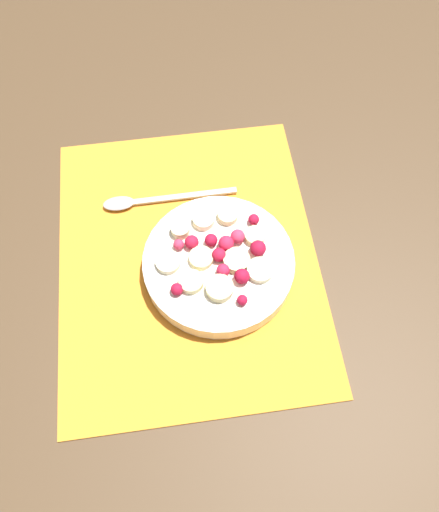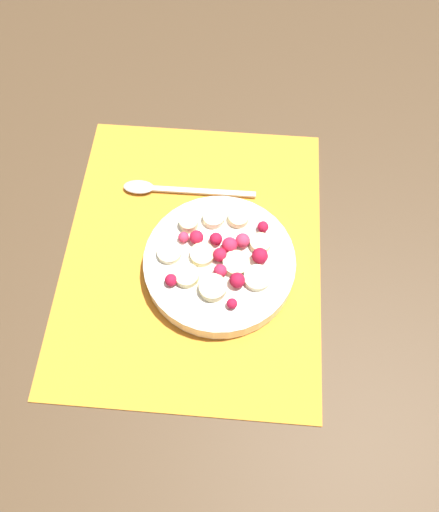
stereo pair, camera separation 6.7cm
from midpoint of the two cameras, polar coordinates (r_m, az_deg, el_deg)
ground_plane at (r=0.72m, az=-0.43°, el=0.12°), size 3.00×3.00×0.00m
placemat at (r=0.72m, az=-0.43°, el=0.23°), size 0.46×0.37×0.01m
fruit_bowl at (r=0.69m, az=2.80°, el=-0.95°), size 0.21×0.21×0.05m
spoon at (r=0.77m, az=-3.96°, el=7.46°), size 0.03×0.20×0.01m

